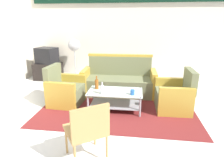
% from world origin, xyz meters
% --- Properties ---
extents(ground_plane, '(14.00, 14.00, 0.00)m').
position_xyz_m(ground_plane, '(0.00, 0.00, 0.00)').
color(ground_plane, white).
extents(wall_back, '(6.52, 0.19, 2.80)m').
position_xyz_m(wall_back, '(0.00, 3.05, 1.48)').
color(wall_back, silver).
rests_on(wall_back, ground).
extents(rug, '(3.17, 2.29, 0.01)m').
position_xyz_m(rug, '(-0.07, 0.83, 0.01)').
color(rug, maroon).
rests_on(rug, ground).
extents(couch, '(1.81, 0.76, 0.96)m').
position_xyz_m(couch, '(-0.12, 1.58, 0.32)').
color(couch, '#6B704C').
rests_on(couch, rug).
extents(armchair_left, '(0.75, 0.80, 0.85)m').
position_xyz_m(armchair_left, '(-1.25, 0.83, 0.29)').
color(armchair_left, '#6B704C').
rests_on(armchair_left, rug).
extents(armchair_right, '(0.71, 0.77, 0.85)m').
position_xyz_m(armchair_right, '(1.10, 0.82, 0.29)').
color(armchair_right, '#6B704C').
rests_on(armchair_right, rug).
extents(coffee_table, '(1.10, 0.60, 0.40)m').
position_xyz_m(coffee_table, '(-0.12, 0.65, 0.27)').
color(coffee_table, silver).
rests_on(coffee_table, rug).
extents(bottle_clear, '(0.07, 0.07, 0.24)m').
position_xyz_m(bottle_clear, '(-0.35, 0.47, 0.50)').
color(bottle_clear, silver).
rests_on(bottle_clear, coffee_table).
extents(bottle_brown, '(0.07, 0.07, 0.28)m').
position_xyz_m(bottle_brown, '(-0.51, 0.74, 0.52)').
color(bottle_brown, brown).
rests_on(bottle_brown, coffee_table).
extents(cup, '(0.08, 0.08, 0.10)m').
position_xyz_m(cup, '(0.24, 0.49, 0.46)').
color(cup, '#2659A5').
rests_on(cup, coffee_table).
extents(tv_stand, '(0.80, 0.50, 0.52)m').
position_xyz_m(tv_stand, '(-2.45, 2.55, 0.26)').
color(tv_stand, black).
rests_on(tv_stand, ground).
extents(television, '(0.70, 0.58, 0.48)m').
position_xyz_m(television, '(-2.45, 2.55, 0.76)').
color(television, black).
rests_on(television, tv_stand).
extents(pedestal_fan, '(0.36, 0.36, 1.27)m').
position_xyz_m(pedestal_fan, '(-1.58, 2.60, 1.01)').
color(pedestal_fan, '#2D2D33').
rests_on(pedestal_fan, ground).
extents(wicker_chair, '(0.67, 0.67, 0.84)m').
position_xyz_m(wicker_chair, '(-0.29, -0.94, 0.49)').
color(wicker_chair, '#AD844C').
rests_on(wicker_chair, ground).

